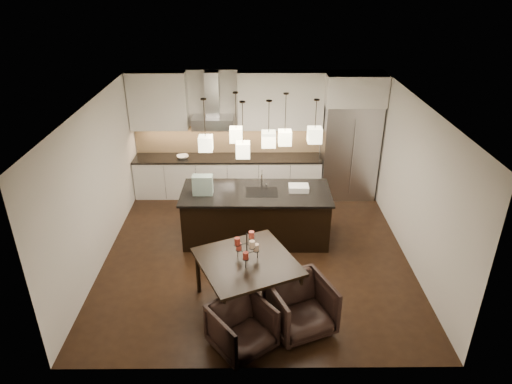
{
  "coord_description": "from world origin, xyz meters",
  "views": [
    {
      "loc": [
        -0.06,
        -7.13,
        4.8
      ],
      "look_at": [
        0.0,
        0.2,
        1.15
      ],
      "focal_mm": 32.0,
      "sensor_mm": 36.0,
      "label": 1
    }
  ],
  "objects_px": {
    "refrigerator": "(349,151)",
    "island_body": "(256,216)",
    "dining_table": "(247,282)",
    "armchair_right": "(300,307)",
    "armchair_left": "(242,328)"
  },
  "relations": [
    {
      "from": "dining_table",
      "to": "armchair_right",
      "type": "height_order",
      "value": "dining_table"
    },
    {
      "from": "dining_table",
      "to": "island_body",
      "type": "bearing_deg",
      "value": 61.45
    },
    {
      "from": "island_body",
      "to": "armchair_right",
      "type": "xyz_separation_m",
      "value": [
        0.62,
        -2.51,
        -0.08
      ]
    },
    {
      "from": "armchair_left",
      "to": "island_body",
      "type": "bearing_deg",
      "value": 48.52
    },
    {
      "from": "armchair_left",
      "to": "armchair_right",
      "type": "xyz_separation_m",
      "value": [
        0.84,
        0.38,
        0.04
      ]
    },
    {
      "from": "refrigerator",
      "to": "island_body",
      "type": "height_order",
      "value": "refrigerator"
    },
    {
      "from": "refrigerator",
      "to": "dining_table",
      "type": "height_order",
      "value": "refrigerator"
    },
    {
      "from": "refrigerator",
      "to": "armchair_right",
      "type": "distance_m",
      "value": 4.67
    },
    {
      "from": "dining_table",
      "to": "armchair_right",
      "type": "bearing_deg",
      "value": -59.64
    },
    {
      "from": "refrigerator",
      "to": "dining_table",
      "type": "xyz_separation_m",
      "value": [
        -2.25,
        -3.83,
        -0.67
      ]
    },
    {
      "from": "refrigerator",
      "to": "armchair_right",
      "type": "height_order",
      "value": "refrigerator"
    },
    {
      "from": "refrigerator",
      "to": "island_body",
      "type": "distance_m",
      "value": 2.87
    },
    {
      "from": "armchair_left",
      "to": "armchair_right",
      "type": "height_order",
      "value": "armchair_right"
    },
    {
      "from": "refrigerator",
      "to": "armchair_left",
      "type": "relative_size",
      "value": 2.76
    },
    {
      "from": "refrigerator",
      "to": "island_body",
      "type": "relative_size",
      "value": 0.79
    }
  ]
}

